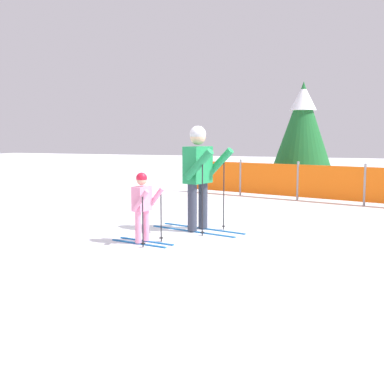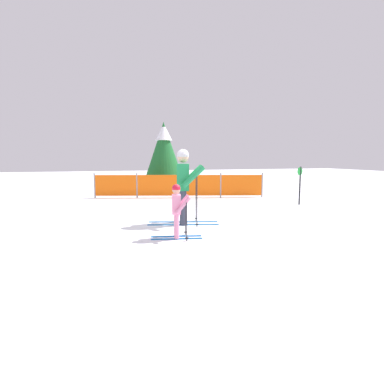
{
  "view_description": "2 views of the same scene",
  "coord_description": "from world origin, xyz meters",
  "px_view_note": "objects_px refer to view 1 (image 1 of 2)",
  "views": [
    {
      "loc": [
        2.7,
        -7.96,
        1.68
      ],
      "look_at": [
        -0.16,
        -0.31,
        0.72
      ],
      "focal_mm": 45.0,
      "sensor_mm": 36.0,
      "label": 1
    },
    {
      "loc": [
        -2.0,
        -7.14,
        1.65
      ],
      "look_at": [
        -0.01,
        -0.35,
        0.82
      ],
      "focal_mm": 28.0,
      "sensor_mm": 36.0,
      "label": 2
    }
  ],
  "objects_px": {
    "skier_child": "(143,202)",
    "safety_fence": "(298,181)",
    "skier_adult": "(199,169)",
    "conifer_far": "(303,124)"
  },
  "relations": [
    {
      "from": "skier_child",
      "to": "safety_fence",
      "type": "height_order",
      "value": "skier_child"
    },
    {
      "from": "skier_adult",
      "to": "safety_fence",
      "type": "xyz_separation_m",
      "value": [
        1.04,
        4.75,
        -0.6
      ]
    },
    {
      "from": "skier_adult",
      "to": "skier_child",
      "type": "xyz_separation_m",
      "value": [
        -0.48,
        -1.25,
        -0.46
      ]
    },
    {
      "from": "safety_fence",
      "to": "skier_child",
      "type": "bearing_deg",
      "value": -104.22
    },
    {
      "from": "skier_adult",
      "to": "safety_fence",
      "type": "relative_size",
      "value": 0.28
    },
    {
      "from": "skier_child",
      "to": "conifer_far",
      "type": "xyz_separation_m",
      "value": [
        1.32,
        8.14,
        1.38
      ]
    },
    {
      "from": "skier_adult",
      "to": "skier_child",
      "type": "relative_size",
      "value": 1.66
    },
    {
      "from": "safety_fence",
      "to": "conifer_far",
      "type": "height_order",
      "value": "conifer_far"
    },
    {
      "from": "skier_adult",
      "to": "safety_fence",
      "type": "distance_m",
      "value": 4.9
    },
    {
      "from": "skier_child",
      "to": "safety_fence",
      "type": "distance_m",
      "value": 6.2
    }
  ]
}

